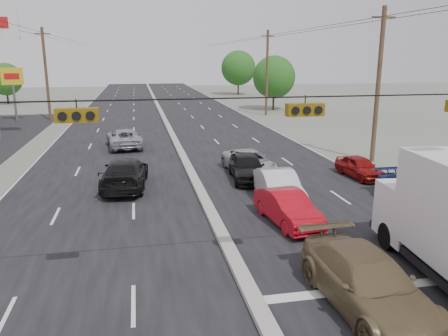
{
  "coord_description": "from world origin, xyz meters",
  "views": [
    {
      "loc": [
        -3.04,
        -11.35,
        6.84
      ],
      "look_at": [
        0.55,
        6.6,
        2.2
      ],
      "focal_mm": 35.0,
      "sensor_mm": 36.0,
      "label": 1
    }
  ],
  "objects_px": {
    "queue_car_a": "(247,167)",
    "queue_car_d": "(415,193)",
    "utility_pole_right_c": "(267,72)",
    "queue_car_c": "(249,162)",
    "red_sedan": "(288,208)",
    "queue_car_e": "(360,167)",
    "tree_left_far": "(5,79)",
    "tree_right_mid": "(274,77)",
    "tan_sedan": "(367,282)",
    "tree_right_far": "(238,68)",
    "queue_car_b": "(279,187)",
    "pole_sign_far": "(12,81)",
    "oncoming_near": "(125,173)",
    "utility_pole_left_c": "(46,74)",
    "oncoming_far": "(124,138)",
    "utility_pole_right_b": "(378,85)"
  },
  "relations": [
    {
      "from": "oncoming_far",
      "to": "red_sedan",
      "type": "bearing_deg",
      "value": 105.15
    },
    {
      "from": "pole_sign_far",
      "to": "oncoming_far",
      "type": "xyz_separation_m",
      "value": [
        11.89,
        -16.96,
        -3.68
      ]
    },
    {
      "from": "queue_car_e",
      "to": "queue_car_c",
      "type": "bearing_deg",
      "value": 154.52
    },
    {
      "from": "queue_car_c",
      "to": "queue_car_d",
      "type": "xyz_separation_m",
      "value": [
        6.1,
        -7.5,
        0.01
      ]
    },
    {
      "from": "red_sedan",
      "to": "queue_car_d",
      "type": "distance_m",
      "value": 6.66
    },
    {
      "from": "utility_pole_right_c",
      "to": "queue_car_e",
      "type": "bearing_deg",
      "value": -95.81
    },
    {
      "from": "queue_car_d",
      "to": "pole_sign_far",
      "type": "bearing_deg",
      "value": 129.1
    },
    {
      "from": "utility_pole_right_b",
      "to": "tree_left_far",
      "type": "relative_size",
      "value": 1.63
    },
    {
      "from": "utility_pole_left_c",
      "to": "queue_car_a",
      "type": "distance_m",
      "value": 32.21
    },
    {
      "from": "tree_left_far",
      "to": "oncoming_far",
      "type": "bearing_deg",
      "value": -64.17
    },
    {
      "from": "tree_right_far",
      "to": "queue_car_e",
      "type": "height_order",
      "value": "tree_right_far"
    },
    {
      "from": "utility_pole_right_c",
      "to": "oncoming_far",
      "type": "xyz_separation_m",
      "value": [
        -16.61,
        -16.96,
        -4.38
      ]
    },
    {
      "from": "queue_car_e",
      "to": "red_sedan",
      "type": "bearing_deg",
      "value": -142.0
    },
    {
      "from": "tree_right_mid",
      "to": "tan_sedan",
      "type": "xyz_separation_m",
      "value": [
        -12.0,
        -46.38,
        -3.56
      ]
    },
    {
      "from": "utility_pole_left_c",
      "to": "queue_car_d",
      "type": "relative_size",
      "value": 2.1
    },
    {
      "from": "pole_sign_far",
      "to": "tree_right_mid",
      "type": "height_order",
      "value": "tree_right_mid"
    },
    {
      "from": "utility_pole_left_c",
      "to": "pole_sign_far",
      "type": "bearing_deg",
      "value": -180.0
    },
    {
      "from": "tree_left_far",
      "to": "queue_car_a",
      "type": "distance_m",
      "value": 54.11
    },
    {
      "from": "utility_pole_right_b",
      "to": "tree_right_far",
      "type": "height_order",
      "value": "utility_pole_right_b"
    },
    {
      "from": "pole_sign_far",
      "to": "queue_car_d",
      "type": "distance_m",
      "value": 42.67
    },
    {
      "from": "tan_sedan",
      "to": "queue_car_b",
      "type": "bearing_deg",
      "value": 84.5
    },
    {
      "from": "tree_left_far",
      "to": "queue_car_a",
      "type": "xyz_separation_m",
      "value": [
        25.0,
        -47.9,
        -2.95
      ]
    },
    {
      "from": "tree_left_far",
      "to": "tan_sedan",
      "type": "height_order",
      "value": "tree_left_far"
    },
    {
      "from": "utility_pole_right_c",
      "to": "queue_car_b",
      "type": "height_order",
      "value": "utility_pole_right_c"
    },
    {
      "from": "tree_right_mid",
      "to": "queue_car_a",
      "type": "distance_m",
      "value": 35.2
    },
    {
      "from": "pole_sign_far",
      "to": "tree_left_far",
      "type": "height_order",
      "value": "tree_left_far"
    },
    {
      "from": "oncoming_near",
      "to": "queue_car_c",
      "type": "bearing_deg",
      "value": -162.35
    },
    {
      "from": "queue_car_a",
      "to": "queue_car_d",
      "type": "height_order",
      "value": "queue_car_a"
    },
    {
      "from": "tree_right_far",
      "to": "queue_car_c",
      "type": "height_order",
      "value": "tree_right_far"
    },
    {
      "from": "tan_sedan",
      "to": "oncoming_far",
      "type": "relative_size",
      "value": 1.02
    },
    {
      "from": "utility_pole_left_c",
      "to": "queue_car_d",
      "type": "distance_m",
      "value": 40.73
    },
    {
      "from": "queue_car_c",
      "to": "oncoming_near",
      "type": "bearing_deg",
      "value": -173.88
    },
    {
      "from": "tree_right_mid",
      "to": "queue_car_c",
      "type": "relative_size",
      "value": 1.46
    },
    {
      "from": "queue_car_c",
      "to": "oncoming_near",
      "type": "xyz_separation_m",
      "value": [
        -7.32,
        -1.65,
        0.12
      ]
    },
    {
      "from": "utility_pole_right_b",
      "to": "queue_car_a",
      "type": "distance_m",
      "value": 10.84
    },
    {
      "from": "utility_pole_right_c",
      "to": "queue_car_c",
      "type": "relative_size",
      "value": 2.04
    },
    {
      "from": "tan_sedan",
      "to": "queue_car_d",
      "type": "relative_size",
      "value": 1.13
    },
    {
      "from": "queue_car_a",
      "to": "oncoming_far",
      "type": "xyz_separation_m",
      "value": [
        -7.11,
        10.94,
        -0.04
      ]
    },
    {
      "from": "pole_sign_far",
      "to": "tree_left_far",
      "type": "bearing_deg",
      "value": 106.7
    },
    {
      "from": "queue_car_d",
      "to": "queue_car_c",
      "type": "bearing_deg",
      "value": 131.2
    },
    {
      "from": "pole_sign_far",
      "to": "queue_car_e",
      "type": "height_order",
      "value": "pole_sign_far"
    },
    {
      "from": "tan_sedan",
      "to": "oncoming_near",
      "type": "bearing_deg",
      "value": 114.73
    },
    {
      "from": "tree_left_far",
      "to": "tree_right_mid",
      "type": "bearing_deg",
      "value": -22.07
    },
    {
      "from": "tree_left_far",
      "to": "tan_sedan",
      "type": "bearing_deg",
      "value": -67.84
    },
    {
      "from": "queue_car_a",
      "to": "queue_car_b",
      "type": "relative_size",
      "value": 0.97
    },
    {
      "from": "pole_sign_far",
      "to": "queue_car_d",
      "type": "relative_size",
      "value": 1.26
    },
    {
      "from": "tan_sedan",
      "to": "tree_right_far",
      "type": "bearing_deg",
      "value": 77.27
    },
    {
      "from": "red_sedan",
      "to": "queue_car_e",
      "type": "relative_size",
      "value": 1.14
    },
    {
      "from": "queue_car_b",
      "to": "queue_car_d",
      "type": "distance_m",
      "value": 6.36
    },
    {
      "from": "tree_left_far",
      "to": "tan_sedan",
      "type": "distance_m",
      "value": 66.35
    }
  ]
}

